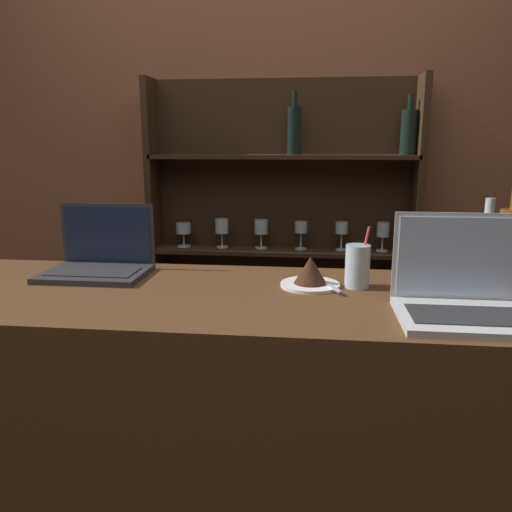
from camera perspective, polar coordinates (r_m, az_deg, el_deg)
name	(u,v)px	position (r m, az deg, el deg)	size (l,w,h in m)	color
bar_counter	(223,459)	(1.64, -3.75, -22.10)	(2.14, 0.63, 1.06)	#4C3019
back_wall	(261,168)	(2.45, 0.62, 10.00)	(7.00, 0.06, 2.70)	brown
back_shelf	(283,259)	(2.42, 3.08, -0.39)	(1.25, 0.18, 1.76)	#332114
laptop_near	(99,260)	(1.67, -17.46, -0.40)	(0.32, 0.23, 0.22)	#333338
laptop_far	(463,295)	(1.30, 22.56, -4.18)	(0.31, 0.25, 0.24)	silver
cake_plate	(310,274)	(1.46, 6.24, -2.11)	(0.18, 0.18, 0.09)	white
water_glass	(357,266)	(1.47, 11.52, -1.15)	(0.07, 0.07, 0.18)	silver
wine_bottle_amber	(511,244)	(1.66, 27.12, 1.22)	(0.08, 0.08, 0.31)	brown
wine_bottle_clear	(485,259)	(1.49, 24.66, -0.30)	(0.07, 0.07, 0.27)	#B2C1C6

